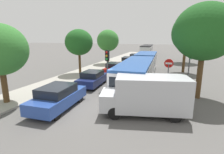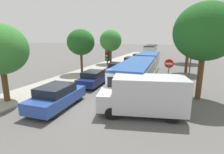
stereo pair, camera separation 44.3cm
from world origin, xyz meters
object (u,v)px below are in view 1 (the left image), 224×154
Objects in this scene: articulated_bus at (141,67)px; queued_car_tan at (128,61)px; tree_left_mid at (79,42)px; tree_right_far at (186,32)px; city_bus_rear at (147,49)px; direction_sign_post at (189,62)px; tree_right_near at (204,34)px; white_van at (147,94)px; queued_car_blue at (58,97)px; queued_car_silver at (135,58)px; queued_car_navy at (93,78)px; queued_car_red at (114,68)px; tree_left_far at (108,41)px; tree_right_mid at (187,34)px; no_entry_sign at (168,71)px; traffic_light at (107,61)px.

queued_car_tan is at bearing -159.67° from articulated_bus.
tree_right_far reaches higher than tree_left_mid.
tree_right_far is at bearing -51.31° from queued_car_tan.
city_bus_rear is 31.74m from direction_sign_post.
tree_left_mid is 0.79× the size of tree_right_near.
white_van is 0.78× the size of tree_right_near.
queued_car_blue is 1.06× the size of queued_car_silver.
articulated_bus is at bearing -46.67° from queued_car_navy.
tree_right_near is (8.81, -6.24, 4.03)m from queued_car_red.
tree_left_far is (-3.56, -18.85, 2.43)m from city_bus_rear.
queued_car_red is 0.72× the size of tree_left_far.
tree_right_near is (12.30, -13.17, 0.91)m from tree_left_far.
articulated_bus is at bearing -127.70° from tree_right_mid.
tree_right_far reaches higher than queued_car_silver.
queued_car_blue is 1.59× the size of no_entry_sign.
tree_right_mid is (-0.60, 10.18, 0.11)m from tree_right_near.
direction_sign_post is at bearing -91.30° from tree_right_far.
queued_car_tan is 0.61× the size of tree_right_mid.
direction_sign_post is (7.98, 6.60, 1.78)m from queued_car_blue.
queued_car_silver is 9.83m from tree_right_far.
tree_right_mid is at bearing -137.19° from queued_car_silver.
articulated_bus is 3.04× the size of tree_left_mid.
tree_right_near is at bearing -46.98° from tree_left_far.
tree_left_mid is (-9.44, 8.60, 2.63)m from white_van.
queued_car_tan is 0.64× the size of tree_right_near.
queued_car_red is at bearing -165.38° from traffic_light.
city_bus_rear is at bearing -3.29° from queued_car_red.
white_van is 0.94× the size of tree_left_far.
queued_car_blue is 0.83× the size of tree_left_mid.
queued_car_red is 0.76× the size of white_van.
city_bus_rear is 33.36m from tree_right_near.
queued_car_silver reaches higher than queued_car_navy.
tree_right_mid reaches higher than queued_car_tan.
city_bus_rear is 13.94m from queued_car_silver.
queued_car_blue is at bearing 176.65° from queued_car_tan.
queued_car_tan is 17.40m from white_van.
no_entry_sign is at bearing 96.26° from traffic_light.
articulated_bus reaches higher than queued_car_red.
queued_car_blue reaches higher than queued_car_tan.
direction_sign_post reaches higher than no_entry_sign.
articulated_bus is at bearing -91.15° from white_van.
queued_car_silver is at bearing -68.99° from direction_sign_post.
tree_right_far is (8.58, 13.53, 4.59)m from queued_car_red.
queued_car_silver is 12.10m from tree_right_mid.
queued_car_blue is 0.62× the size of tree_right_mid.
queued_car_tan is 9.20m from tree_right_mid.
articulated_bus is 27.88m from city_bus_rear.
queued_car_red is 0.93× the size of queued_car_tan.
articulated_bus is 4.05× the size of queued_car_red.
tree_right_near is at bearing -140.67° from white_van.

